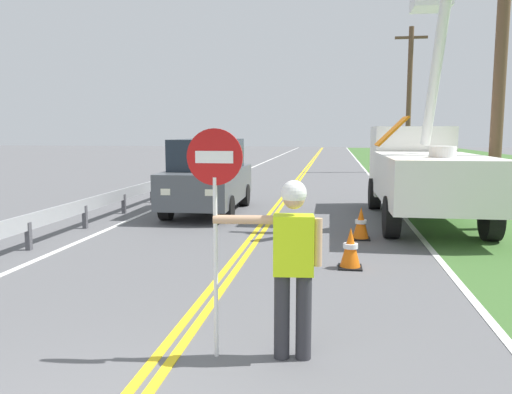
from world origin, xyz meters
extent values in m
cube|color=yellow|center=(-0.09, 20.00, 0.01)|extent=(0.11, 110.00, 0.01)
cube|color=yellow|center=(0.09, 20.00, 0.01)|extent=(0.11, 110.00, 0.01)
cube|color=silver|center=(3.60, 20.00, 0.01)|extent=(0.12, 110.00, 0.01)
cube|color=silver|center=(-3.60, 20.00, 0.01)|extent=(0.12, 110.00, 0.01)
cylinder|color=#2D2D33|center=(1.40, 2.51, 0.44)|extent=(0.16, 0.16, 0.88)
cylinder|color=#2D2D33|center=(1.18, 2.48, 0.44)|extent=(0.16, 0.16, 0.88)
cube|color=#C6EA19|center=(1.29, 2.50, 1.18)|extent=(0.42, 0.28, 0.60)
cylinder|color=tan|center=(0.79, 2.45, 1.43)|extent=(0.61, 0.15, 0.09)
cylinder|color=tan|center=(1.53, 2.52, 1.21)|extent=(0.09, 0.09, 0.48)
sphere|color=tan|center=(1.29, 2.50, 1.65)|extent=(0.22, 0.22, 0.22)
sphere|color=white|center=(1.29, 2.50, 1.70)|extent=(0.25, 0.25, 0.25)
cylinder|color=silver|center=(0.51, 2.42, 0.92)|extent=(0.04, 0.04, 1.85)
cylinder|color=#B71414|center=(0.51, 2.42, 2.05)|extent=(0.56, 0.03, 0.56)
cube|color=white|center=(0.51, 2.40, 2.05)|extent=(0.38, 0.01, 0.12)
cube|color=white|center=(3.97, 9.81, 1.21)|extent=(2.34, 4.62, 1.10)
cube|color=white|center=(3.94, 13.26, 1.46)|extent=(2.22, 2.12, 2.00)
cube|color=#1E2833|center=(3.93, 14.29, 1.76)|extent=(1.98, 0.08, 0.90)
cylinder|color=silver|center=(3.97, 8.89, 1.88)|extent=(0.56, 0.56, 0.24)
cylinder|color=silver|center=(3.96, 9.92, 3.84)|extent=(0.26, 2.26, 3.79)
cube|color=orange|center=(2.80, 8.01, 2.31)|extent=(0.60, 0.80, 0.59)
cylinder|color=black|center=(2.91, 13.06, 0.46)|extent=(0.33, 0.92, 0.92)
cylinder|color=black|center=(4.97, 13.07, 0.46)|extent=(0.33, 0.92, 0.92)
cylinder|color=black|center=(2.94, 8.77, 0.46)|extent=(0.33, 0.92, 0.92)
cylinder|color=black|center=(5.00, 8.79, 0.46)|extent=(0.33, 0.92, 0.92)
cube|color=#4C5156|center=(-1.87, 11.65, 0.80)|extent=(1.94, 4.64, 0.92)
cube|color=#1E2833|center=(-1.87, 11.65, 1.68)|extent=(1.68, 2.89, 0.84)
cube|color=#EAEACC|center=(-1.26, 9.38, 0.85)|extent=(0.24, 0.07, 0.16)
cube|color=#EAEACC|center=(-2.37, 9.35, 0.85)|extent=(0.24, 0.07, 0.16)
cylinder|color=black|center=(-1.01, 10.24, 0.34)|extent=(0.30, 0.69, 0.68)
cylinder|color=black|center=(-2.65, 10.20, 0.34)|extent=(0.30, 0.69, 0.68)
cylinder|color=black|center=(-1.08, 13.09, 0.34)|extent=(0.30, 0.69, 0.68)
cylinder|color=black|center=(-2.72, 13.05, 0.34)|extent=(0.30, 0.69, 0.68)
cylinder|color=brown|center=(5.40, 10.13, 4.04)|extent=(0.28, 0.28, 8.09)
cylinder|color=brown|center=(5.88, 28.01, 4.10)|extent=(0.28, 0.28, 8.21)
cube|color=brown|center=(5.88, 28.01, 7.61)|extent=(1.80, 0.14, 0.14)
cone|color=orange|center=(1.98, 6.10, 0.35)|extent=(0.36, 0.36, 0.70)
cylinder|color=white|center=(1.98, 6.10, 0.39)|extent=(0.25, 0.25, 0.08)
cube|color=black|center=(1.98, 6.10, 0.01)|extent=(0.40, 0.40, 0.03)
cone|color=orange|center=(2.28, 8.51, 0.35)|extent=(0.36, 0.36, 0.70)
cylinder|color=white|center=(2.28, 8.51, 0.39)|extent=(0.25, 0.25, 0.08)
cube|color=black|center=(2.28, 8.51, 0.01)|extent=(0.40, 0.40, 0.03)
cube|color=#9EA0A3|center=(-4.20, 14.50, 0.55)|extent=(0.06, 32.00, 0.32)
cube|color=#4C4C51|center=(-4.20, 6.50, 0.28)|extent=(0.10, 0.10, 0.55)
cube|color=#4C4C51|center=(-4.20, 8.78, 0.28)|extent=(0.10, 0.10, 0.55)
cube|color=#4C4C51|center=(-4.20, 11.07, 0.28)|extent=(0.10, 0.10, 0.55)
cube|color=#4C4C51|center=(-4.20, 13.35, 0.28)|extent=(0.10, 0.10, 0.55)
cube|color=#4C4C51|center=(-4.20, 15.64, 0.28)|extent=(0.10, 0.10, 0.55)
cube|color=#4C4C51|center=(-4.20, 17.92, 0.28)|extent=(0.10, 0.10, 0.55)
cube|color=#4C4C51|center=(-4.20, 20.21, 0.28)|extent=(0.10, 0.10, 0.55)
cube|color=#4C4C51|center=(-4.20, 22.50, 0.28)|extent=(0.10, 0.10, 0.55)
cube|color=#4C4C51|center=(-4.20, 24.78, 0.28)|extent=(0.10, 0.10, 0.55)
cube|color=#4C4C51|center=(-4.20, 27.07, 0.28)|extent=(0.10, 0.10, 0.55)
cube|color=#4C4C51|center=(-4.20, 29.35, 0.28)|extent=(0.10, 0.10, 0.55)
camera|label=1|loc=(1.67, -2.43, 2.29)|focal=35.55mm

